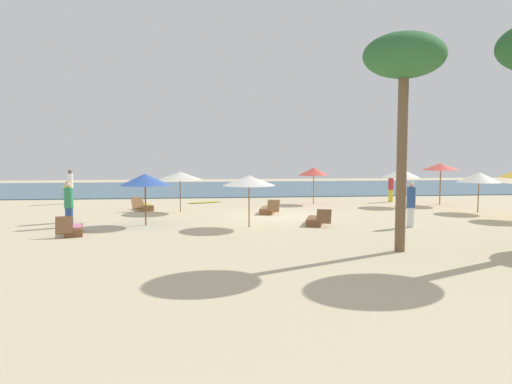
# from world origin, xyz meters

# --- Properties ---
(ground_plane) EXTENTS (60.00, 60.00, 0.00)m
(ground_plane) POSITION_xyz_m (0.00, 0.00, 0.00)
(ground_plane) COLOR beige
(ocean_water) EXTENTS (48.00, 16.00, 0.06)m
(ocean_water) POSITION_xyz_m (0.00, 17.00, 0.03)
(ocean_water) COLOR #3D6075
(ocean_water) RESTS_ON ground_plane
(umbrella_0) EXTENTS (2.21, 2.21, 1.98)m
(umbrella_0) POSITION_xyz_m (-4.51, 2.04, 1.78)
(umbrella_0) COLOR brown
(umbrella_0) RESTS_ON ground_plane
(umbrella_1) EXTENTS (1.76, 1.76, 2.06)m
(umbrella_1) POSITION_xyz_m (2.84, 5.03, 1.83)
(umbrella_1) COLOR olive
(umbrella_1) RESTS_ON ground_plane
(umbrella_2) EXTENTS (2.04, 2.04, 2.31)m
(umbrella_2) POSITION_xyz_m (9.73, 3.77, 2.11)
(umbrella_2) COLOR brown
(umbrella_2) RESTS_ON ground_plane
(umbrella_3) EXTENTS (2.01, 2.01, 2.08)m
(umbrella_3) POSITION_xyz_m (-5.72, -2.24, 1.85)
(umbrella_3) COLOR brown
(umbrella_3) RESTS_ON ground_plane
(umbrella_5) EXTENTS (2.04, 2.04, 1.96)m
(umbrella_5) POSITION_xyz_m (9.91, 0.22, 1.72)
(umbrella_5) COLOR brown
(umbrella_5) RESTS_ON ground_plane
(umbrella_6) EXTENTS (1.97, 1.97, 2.04)m
(umbrella_6) POSITION_xyz_m (7.20, 3.20, 1.80)
(umbrella_6) COLOR brown
(umbrella_6) RESTS_ON ground_plane
(umbrella_7) EXTENTS (2.07, 2.07, 2.03)m
(umbrella_7) POSITION_xyz_m (-1.62, -3.21, 1.84)
(umbrella_7) COLOR brown
(umbrella_7) RESTS_ON ground_plane
(lounger_0) EXTENTS (0.93, 1.74, 0.73)m
(lounger_0) POSITION_xyz_m (-8.07, -4.24, 0.18)
(lounger_0) COLOR brown
(lounger_0) RESTS_ON ground_plane
(lounger_1) EXTENTS (1.08, 1.80, 0.68)m
(lounger_1) POSITION_xyz_m (1.13, -2.86, 0.17)
(lounger_1) COLOR brown
(lounger_1) RESTS_ON ground_plane
(lounger_2) EXTENTS (1.01, 1.78, 0.70)m
(lounger_2) POSITION_xyz_m (-0.30, 0.99, 0.17)
(lounger_2) COLOR brown
(lounger_2) RESTS_ON ground_plane
(lounger_3) EXTENTS (1.13, 1.78, 0.70)m
(lounger_3) POSITION_xyz_m (-6.39, 2.99, 0.18)
(lounger_3) COLOR olive
(lounger_3) RESTS_ON ground_plane
(person_0) EXTENTS (0.43, 0.43, 1.66)m
(person_0) POSITION_xyz_m (7.59, 5.57, 0.84)
(person_0) COLOR yellow
(person_0) RESTS_ON ground_plane
(person_1) EXTENTS (0.48, 0.48, 1.78)m
(person_1) POSITION_xyz_m (4.70, -3.89, 0.90)
(person_1) COLOR white
(person_1) RESTS_ON ground_plane
(person_2) EXTENTS (0.44, 0.44, 1.75)m
(person_2) POSITION_xyz_m (-8.65, -2.42, 0.88)
(person_2) COLOR #2D4C8C
(person_2) RESTS_ON ground_plane
(person_3) EXTENTS (0.35, 0.35, 1.94)m
(person_3) POSITION_xyz_m (-10.87, 6.63, 1.00)
(person_3) COLOR white
(person_3) RESTS_ON ground_plane
(person_4) EXTENTS (0.49, 0.49, 1.75)m
(person_4) POSITION_xyz_m (-9.01, -1.08, 0.88)
(person_4) COLOR #26262D
(person_4) RESTS_ON ground_plane
(palm_3) EXTENTS (2.38, 2.38, 6.41)m
(palm_3) POSITION_xyz_m (2.41, -8.39, 5.57)
(palm_3) COLOR brown
(palm_3) RESTS_ON ground_plane
(surfboard) EXTENTS (2.12, 1.30, 0.07)m
(surfboard) POSITION_xyz_m (-3.28, 6.21, 0.04)
(surfboard) COLOR gold
(surfboard) RESTS_ON ground_plane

